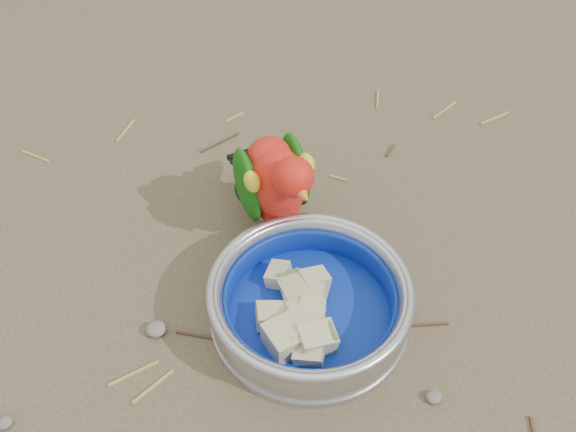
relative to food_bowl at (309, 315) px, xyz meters
name	(u,v)px	position (x,y,z in m)	size (l,w,h in m)	color
ground	(302,346)	(-0.02, -0.03, -0.01)	(60.00, 60.00, 0.00)	brown
food_bowl	(309,315)	(0.00, 0.00, 0.00)	(0.23, 0.23, 0.02)	#B2B2BA
bowl_wall	(310,299)	(0.00, 0.00, 0.03)	(0.23, 0.23, 0.04)	#B2B2BA
fruit_wedges	(310,303)	(0.00, 0.00, 0.02)	(0.14, 0.14, 0.03)	#C8B887
lory_parrot	(276,189)	(0.00, 0.14, 0.07)	(0.09, 0.19, 0.15)	red
ground_debris	(324,314)	(0.02, 0.00, -0.01)	(0.90, 0.80, 0.01)	#A89646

